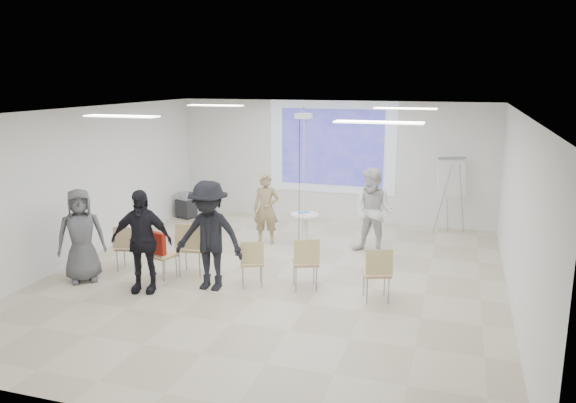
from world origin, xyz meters
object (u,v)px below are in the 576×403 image
(chair_right_inner, at_px, (306,259))
(chair_center, at_px, (252,260))
(player_left, at_px, (266,204))
(chair_right_far, at_px, (377,270))
(audience_outer, at_px, (81,230))
(laptop, at_px, (193,246))
(player_right, at_px, (373,207))
(audience_left, at_px, (141,234))
(chair_far_left, at_px, (127,244))
(flipchart_easel, at_px, (451,178))
(pedestal_table, at_px, (305,228))
(av_cart, at_px, (186,206))
(chair_left_mid, at_px, (160,253))
(chair_left_inner, at_px, (191,245))
(audience_mid, at_px, (209,229))

(chair_right_inner, bearing_deg, chair_center, 167.74)
(player_left, xyz_separation_m, chair_center, (0.65, -2.57, -0.37))
(chair_right_inner, height_order, chair_right_far, chair_right_inner)
(chair_right_far, relative_size, audience_outer, 0.49)
(laptop, bearing_deg, chair_center, 157.10)
(player_right, bearing_deg, audience_left, -122.46)
(chair_far_left, distance_m, chair_right_far, 4.68)
(chair_right_far, distance_m, audience_outer, 5.20)
(chair_right_inner, height_order, flipchart_easel, flipchart_easel)
(player_right, bearing_deg, chair_right_far, -65.38)
(pedestal_table, bearing_deg, chair_right_inner, -73.99)
(audience_left, xyz_separation_m, av_cart, (-1.67, 4.79, -0.70))
(audience_left, bearing_deg, pedestal_table, 46.49)
(chair_left_mid, xyz_separation_m, chair_left_inner, (0.45, 0.31, 0.10))
(pedestal_table, bearing_deg, player_right, -0.74)
(pedestal_table, relative_size, audience_mid, 0.37)
(player_right, height_order, flipchart_easel, player_right)
(chair_center, xyz_separation_m, audience_outer, (-2.99, -0.58, 0.44))
(chair_left_mid, distance_m, chair_right_inner, 2.65)
(player_left, xyz_separation_m, chair_right_inner, (1.57, -2.42, -0.32))
(player_left, relative_size, player_right, 0.89)
(chair_left_inner, height_order, flipchart_easel, flipchart_easel)
(chair_far_left, height_order, chair_right_far, chair_right_far)
(player_right, bearing_deg, av_cart, 176.75)
(chair_right_far, height_order, laptop, chair_right_far)
(chair_far_left, bearing_deg, audience_left, -54.46)
(chair_far_left, relative_size, chair_left_inner, 0.87)
(chair_center, bearing_deg, chair_far_left, 154.74)
(chair_left_inner, bearing_deg, chair_center, -18.44)
(audience_mid, bearing_deg, player_left, 90.44)
(chair_right_inner, bearing_deg, chair_left_mid, 163.56)
(chair_center, xyz_separation_m, audience_left, (-1.71, -0.69, 0.51))
(audience_left, xyz_separation_m, audience_mid, (1.05, 0.43, 0.06))
(chair_left_inner, bearing_deg, flipchart_easel, 35.56)
(chair_center, distance_m, flipchart_easel, 5.61)
(chair_left_mid, xyz_separation_m, chair_center, (1.72, 0.10, 0.01))
(chair_center, height_order, chair_right_inner, chair_right_inner)
(audience_left, relative_size, flipchart_easel, 1.13)
(player_right, distance_m, laptop, 3.72)
(chair_right_far, xyz_separation_m, audience_left, (-3.86, -0.70, 0.47))
(pedestal_table, height_order, audience_outer, audience_outer)
(pedestal_table, bearing_deg, audience_outer, -135.84)
(chair_left_inner, distance_m, chair_right_inner, 2.18)
(player_left, height_order, laptop, player_left)
(laptop, bearing_deg, audience_outer, 18.16)
(laptop, bearing_deg, chair_right_inner, 166.75)
(chair_center, distance_m, audience_mid, 0.91)
(pedestal_table, xyz_separation_m, chair_right_inner, (0.69, -2.39, 0.13))
(flipchart_easel, bearing_deg, chair_center, -148.97)
(chair_right_far, xyz_separation_m, av_cart, (-5.53, 4.09, -0.23))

